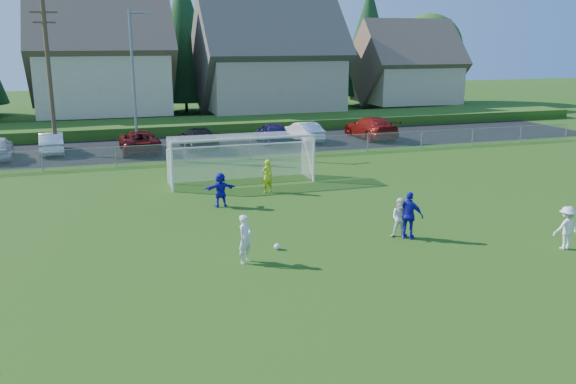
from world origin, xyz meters
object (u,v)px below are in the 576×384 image
Objects in this scene: player_blue_a at (409,216)px; soccer_goal at (240,151)px; player_blue_b at (220,190)px; car_c at (139,141)px; car_d at (198,138)px; player_white_a at (245,239)px; soccer_ball at (277,247)px; player_white_b at (401,218)px; car_b at (52,143)px; player_white_c at (566,228)px; goalkeeper at (267,176)px; car_g at (371,128)px; car_f at (304,132)px; car_e at (273,133)px.

soccer_goal reaches higher than player_blue_a.
car_c is at bearing -83.81° from player_blue_b.
car_d is (3.87, -0.06, -0.00)m from car_c.
player_white_a is 21.95m from car_d.
car_c is at bearing 98.44° from soccer_ball.
car_c is at bearing 143.06° from player_white_b.
car_b is 0.81× the size of car_c.
soccer_goal reaches higher than player_white_a.
player_white_c is 0.21× the size of soccer_goal.
goalkeeper is 0.39× the size of car_b.
car_b is at bearing -66.85° from player_blue_b.
car_g is 0.75× the size of soccer_goal.
soccer_goal is (-8.57, 13.62, 0.85)m from player_white_c.
car_f is at bearing 175.81° from car_b.
soccer_ball is at bearing -8.93° from player_white_a.
goalkeeper is 17.63m from car_b.
soccer_goal is at bearing 140.93° from player_white_b.
car_e is at bearing -80.50° from player_white_c.
car_c is 3.87m from car_d.
player_white_b is 0.99× the size of player_white_c.
car_e is 7.67m from car_g.
soccer_ball is at bearing 97.50° from car_c.
soccer_ball is 0.14× the size of player_blue_b.
goalkeeper reaches higher than car_b.
player_white_a reaches higher than car_f.
player_white_c is 31.20m from car_b.
player_blue_a is at bearing 97.97° from car_d.
player_white_b is 0.28× the size of car_g.
player_white_b is 22.60m from car_c.
player_white_a is 23.48m from car_e.
car_c is at bearing 5.43° from car_e.
car_f is (3.81, 21.99, -0.07)m from player_white_b.
player_white_b is 23.44m from car_g.
player_white_a is at bearing -9.93° from player_white_c.
goalkeeper is (3.30, 8.93, -0.01)m from player_white_a.
soccer_goal reaches higher than soccer_ball.
car_b is 9.40m from car_d.
player_white_a is at bearing 82.08° from player_blue_b.
player_white_c is 0.28× the size of car_g.
player_blue_a is at bearing 74.72° from car_f.
goalkeeper is 13.93m from car_c.
soccer_goal reaches higher than car_c.
player_white_b is 26.04m from car_b.
soccer_goal is (2.59, 11.48, 0.81)m from player_white_a.
soccer_ball is at bearing 54.85° from car_g.
goalkeeper is at bearing 58.06° from car_f.
player_blue_a reaches higher than player_blue_b.
soccer_ball is 10.76m from soccer_goal.
car_e is at bearing 74.04° from soccer_ball.
car_g reaches higher than player_white_c.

